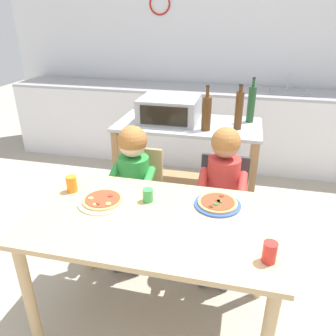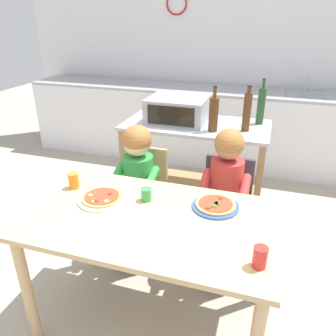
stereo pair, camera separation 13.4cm
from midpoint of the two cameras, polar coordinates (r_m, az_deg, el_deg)
ground_plane at (r=3.13m, az=6.04°, el=-8.73°), size 11.51×11.51×0.00m
back_wall_tiled at (r=4.38m, az=12.13°, el=19.67°), size 5.50×0.14×2.70m
kitchen_counter at (r=4.16m, az=10.38°, el=6.92°), size 4.95×0.60×1.12m
kitchen_island_cart at (r=2.86m, az=6.03°, el=1.91°), size 1.18×0.60×0.91m
toaster_oven at (r=2.78m, az=3.09°, el=10.02°), size 0.47×0.41×0.20m
bottle_tall_green_wine at (r=2.81m, az=17.07°, el=10.23°), size 0.06×0.06×0.37m
bottle_clear_vinegar at (r=2.61m, az=14.90°, el=9.41°), size 0.06×0.06×0.35m
bottle_dark_olive_oil at (r=2.56m, az=9.36°, el=9.18°), size 0.07×0.07×0.35m
dining_table at (r=1.84m, az=-0.77°, el=-11.22°), size 1.33×0.79×0.76m
dining_chair_left at (r=2.56m, az=-2.95°, el=-4.27°), size 0.36×0.36×0.81m
dining_chair_right at (r=2.44m, az=11.37°, el=-6.46°), size 0.36×0.36×0.81m
child_in_green_shirt at (r=2.37m, az=-4.04°, el=-1.42°), size 0.32×0.42×1.02m
child_in_red_shirt at (r=2.23m, az=11.42°, el=-3.54°), size 0.32×0.42×1.06m
pizza_plate_white at (r=1.94m, az=-9.35°, el=-5.16°), size 0.28×0.28×0.03m
pizza_plate_blue_rimmed at (r=1.87m, az=10.22°, el=-6.40°), size 0.26×0.26×0.03m
drinking_cup_red at (r=1.51m, az=18.09°, el=-14.44°), size 0.06×0.06×0.10m
drinking_cup_green at (r=1.90m, az=-1.73°, el=-4.59°), size 0.06×0.06×0.08m
drinking_cup_orange at (r=2.09m, az=-14.18°, el=-2.14°), size 0.06×0.06×0.10m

